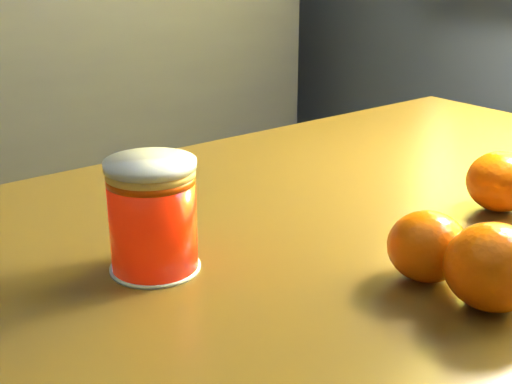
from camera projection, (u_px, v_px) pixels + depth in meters
table at (380, 318)px, 0.66m from camera, size 1.03×0.79×0.70m
juice_glass at (153, 217)px, 0.54m from camera, size 0.07×0.07×0.09m
orange_front at (428, 246)px, 0.53m from camera, size 0.06×0.06×0.05m
orange_back at (501, 181)px, 0.66m from camera, size 0.08×0.08×0.06m
orange_extra at (494, 267)px, 0.49m from camera, size 0.09×0.09×0.06m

